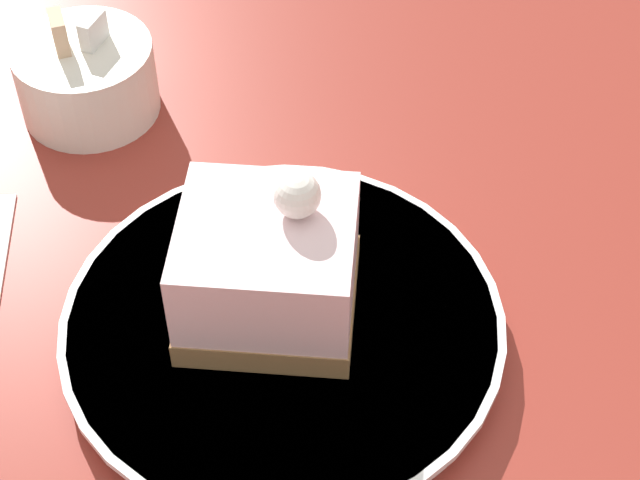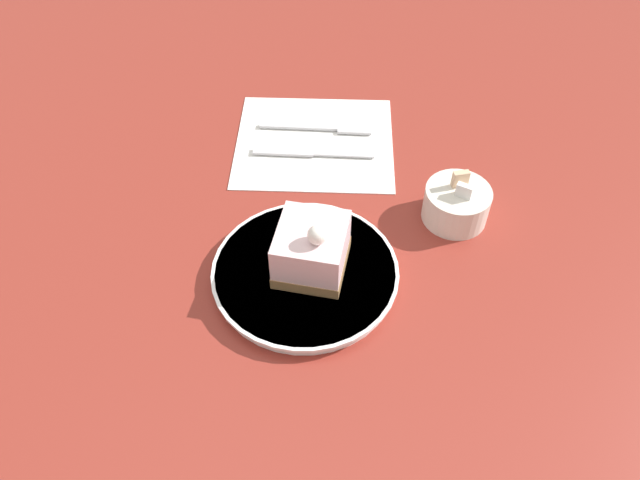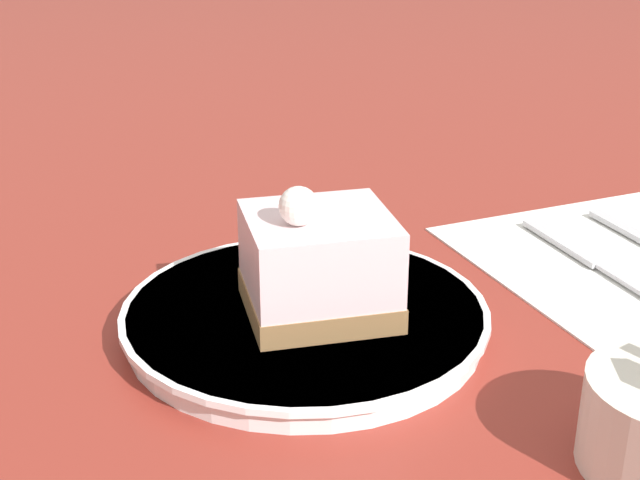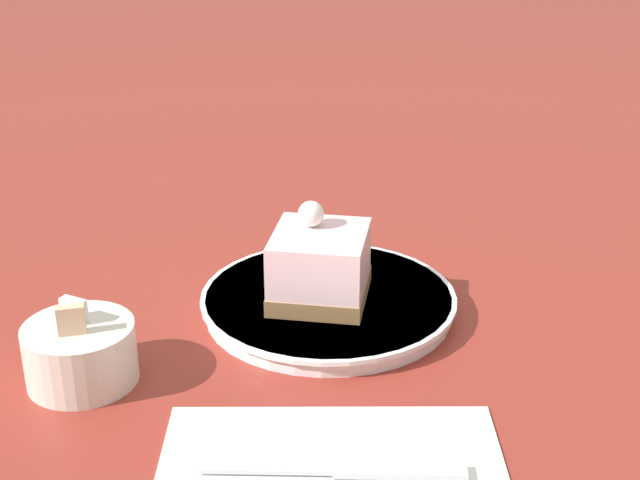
{
  "view_description": "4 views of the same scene",
  "coord_description": "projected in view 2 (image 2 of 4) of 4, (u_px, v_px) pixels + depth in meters",
  "views": [
    {
      "loc": [
        0.02,
        -0.32,
        0.43
      ],
      "look_at": [
        0.02,
        0.01,
        0.06
      ],
      "focal_mm": 60.0,
      "sensor_mm": 36.0,
      "label": 1
    },
    {
      "loc": [
        0.46,
        0.06,
        0.58
      ],
      "look_at": [
        0.0,
        0.02,
        0.07
      ],
      "focal_mm": 35.0,
      "sensor_mm": 36.0,
      "label": 2
    },
    {
      "loc": [
        0.15,
        0.45,
        0.26
      ],
      "look_at": [
        -0.01,
        -0.01,
        0.05
      ],
      "focal_mm": 50.0,
      "sensor_mm": 36.0,
      "label": 3
    },
    {
      "loc": [
        -0.67,
        -0.03,
        0.37
      ],
      "look_at": [
        0.02,
        0.01,
        0.06
      ],
      "focal_mm": 50.0,
      "sensor_mm": 36.0,
      "label": 4
    }
  ],
  "objects": [
    {
      "name": "knife",
      "position": [
        302.0,
        153.0,
        0.88
      ],
      "size": [
        0.02,
        0.17,
        0.0
      ],
      "rotation": [
        0.0,
        0.0,
        0.03
      ],
      "color": "silver",
      "rests_on": "napkin"
    },
    {
      "name": "plate",
      "position": [
        307.0,
        273.0,
        0.73
      ],
      "size": [
        0.22,
        0.22,
        0.02
      ],
      "color": "white",
      "rests_on": "ground_plane"
    },
    {
      "name": "fork",
      "position": [
        326.0,
        128.0,
        0.92
      ],
      "size": [
        0.02,
        0.16,
        0.0
      ],
      "rotation": [
        0.0,
        0.0,
        0.03
      ],
      "color": "silver",
      "rests_on": "napkin"
    },
    {
      "name": "sugar_bowl",
      "position": [
        456.0,
        204.0,
        0.79
      ],
      "size": [
        0.08,
        0.08,
        0.07
      ],
      "color": "silver",
      "rests_on": "ground_plane"
    },
    {
      "name": "cake_slice",
      "position": [
        312.0,
        248.0,
        0.71
      ],
      "size": [
        0.09,
        0.09,
        0.08
      ],
      "rotation": [
        0.0,
        0.0,
        -0.1
      ],
      "color": "olive",
      "rests_on": "plate"
    },
    {
      "name": "ground_plane",
      "position": [
        306.0,
        274.0,
        0.74
      ],
      "size": [
        4.0,
        4.0,
        0.0
      ],
      "primitive_type": "plane",
      "color": "maroon"
    },
    {
      "name": "napkin",
      "position": [
        315.0,
        142.0,
        0.9
      ],
      "size": [
        0.22,
        0.24,
        0.0
      ],
      "rotation": [
        0.0,
        0.0,
        0.06
      ],
      "color": "white",
      "rests_on": "ground_plane"
    }
  ]
}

